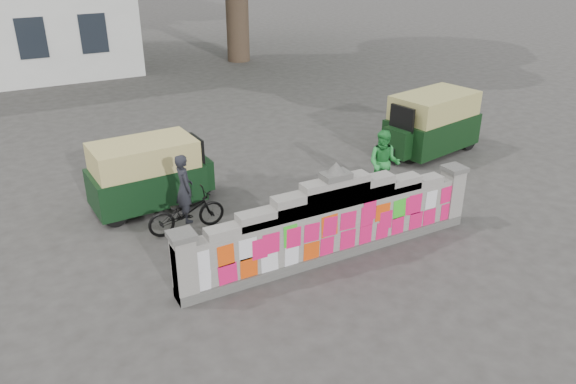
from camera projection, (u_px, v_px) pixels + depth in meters
name	position (u px, v px, depth m)	size (l,w,h in m)	color
ground	(333.00, 256.00, 11.13)	(100.00, 100.00, 0.00)	#383533
parapet_wall	(334.00, 223.00, 10.81)	(6.48, 0.44, 2.01)	#4C4C49
cyclist_bike	(186.00, 212.00, 11.91)	(0.58, 1.68, 0.88)	black
cyclist_rider	(185.00, 199.00, 11.78)	(0.54, 0.36, 1.49)	black
pedestrian	(384.00, 163.00, 13.44)	(0.79, 0.61, 1.62)	green
rickshaw_left	(149.00, 173.00, 12.83)	(2.92, 1.46, 1.60)	black
rickshaw_right	(431.00, 123.00, 16.01)	(3.23, 1.94, 1.73)	black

